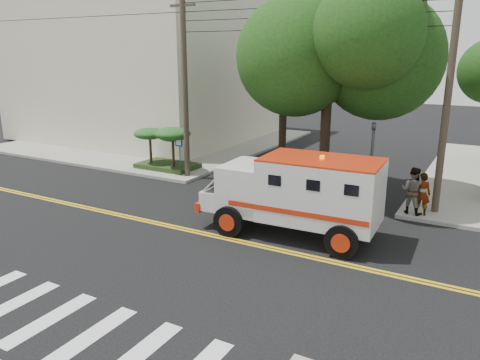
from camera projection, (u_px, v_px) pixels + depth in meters
The scene contains 13 objects.
ground at pixel (218, 237), 16.44m from camera, with size 100.00×100.00×0.00m, color black.
sidewalk_nw at pixel (159, 140), 34.15m from camera, with size 17.00×17.00×0.15m, color gray.
building_left at pixel (148, 68), 35.01m from camera, with size 16.00×14.00×10.00m, color beige.
utility_pole_left at pixel (185, 90), 22.94m from camera, with size 0.28×0.28×9.00m, color #382D23.
utility_pole_right at pixel (447, 101), 17.49m from camera, with size 0.28×0.28×9.00m, color #382D23.
tree_main at pixel (338, 28), 18.84m from camera, with size 6.08×5.70×9.85m.
tree_left at pixel (288, 62), 26.10m from camera, with size 4.48×4.20×7.70m.
traffic_signal at pixel (372, 157), 18.77m from camera, with size 0.15×0.18×3.60m.
accessibility_sign at pixel (179, 150), 24.20m from camera, with size 0.45×0.10×2.02m.
palm_planter at pixel (166, 141), 25.09m from camera, with size 3.52×2.63×2.36m.
armored_truck at pixel (298, 191), 16.15m from camera, with size 6.40×2.78×2.87m.
pedestrian_a at pixel (422, 194), 18.04m from camera, with size 0.62×0.41×1.69m, color gray.
pedestrian_b at pixel (413, 190), 18.18m from camera, with size 0.90×0.70×1.86m, color gray.
Camera 1 is at (8.17, -12.99, 6.28)m, focal length 35.00 mm.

